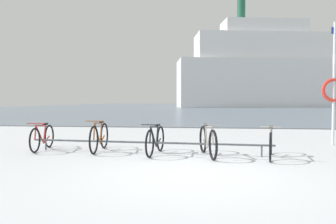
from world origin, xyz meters
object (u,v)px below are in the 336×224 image
at_px(bicycle_2, 155,140).
at_px(rescue_post, 334,87).
at_px(bicycle_1, 99,137).
at_px(bicycle_3, 208,141).
at_px(ferry_ship, 265,72).
at_px(bicycle_0, 42,137).
at_px(bicycle_4, 271,143).

height_order(bicycle_2, rescue_post, rescue_post).
height_order(bicycle_1, bicycle_3, bicycle_1).
height_order(bicycle_3, rescue_post, rescue_post).
bearing_deg(ferry_ship, bicycle_1, -104.09).
distance_m(bicycle_0, bicycle_4, 5.96).
bearing_deg(bicycle_0, bicycle_2, -5.72).
height_order(bicycle_0, bicycle_1, bicycle_1).
bearing_deg(bicycle_1, rescue_post, 16.50).
relative_size(bicycle_4, rescue_post, 0.45).
xyz_separation_m(bicycle_0, bicycle_3, (4.47, -0.44, 0.02)).
height_order(bicycle_2, bicycle_3, bicycle_3).
relative_size(bicycle_1, bicycle_2, 1.03).
xyz_separation_m(bicycle_0, ferry_ship, (16.13, 57.88, 6.71)).
distance_m(rescue_post, ferry_ship, 56.71).
bearing_deg(bicycle_1, ferry_ship, 75.91).
xyz_separation_m(bicycle_0, bicycle_2, (3.17, -0.32, 0.01)).
distance_m(bicycle_0, bicycle_2, 3.18).
height_order(bicycle_1, bicycle_2, bicycle_1).
relative_size(bicycle_1, ferry_ship, 0.05).
bearing_deg(bicycle_2, bicycle_0, 174.28).
relative_size(bicycle_0, bicycle_4, 0.97).
bearing_deg(rescue_post, bicycle_3, -147.45).
height_order(bicycle_4, rescue_post, rescue_post).
distance_m(bicycle_3, ferry_ship, 59.86).
bearing_deg(bicycle_4, bicycle_1, 173.23).
relative_size(bicycle_0, ferry_ship, 0.04).
xyz_separation_m(bicycle_1, ferry_ship, (14.53, 57.88, 6.68)).
bearing_deg(bicycle_1, bicycle_3, -8.81).
distance_m(bicycle_1, rescue_post, 7.07).
xyz_separation_m(rescue_post, ferry_ship, (7.88, 55.91, 5.29)).
xyz_separation_m(bicycle_3, rescue_post, (3.78, 2.41, 1.40)).
height_order(bicycle_0, ferry_ship, ferry_ship).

